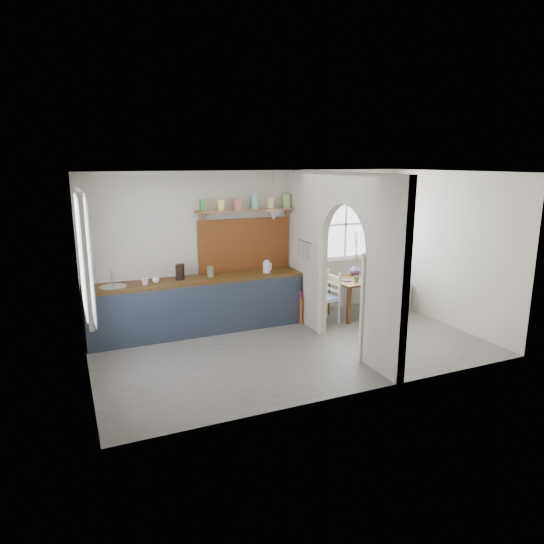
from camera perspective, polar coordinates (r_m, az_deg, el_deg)
name	(u,v)px	position (r m, az deg, el deg)	size (l,w,h in m)	color
floor	(295,348)	(7.39, 2.72, -8.94)	(5.80, 3.20, 0.01)	slate
ceiling	(297,172)	(6.86, 2.95, 11.64)	(5.80, 3.20, 0.01)	beige
walls	(296,264)	(7.01, 2.83, 0.97)	(5.81, 3.21, 2.60)	beige
partition	(336,249)	(7.37, 7.54, 2.65)	(0.12, 3.20, 2.60)	beige
kitchen_window	(82,255)	(6.25, -21.47, 1.86)	(0.10, 1.16, 1.50)	white
nook_window	(346,224)	(9.18, 8.65, 5.57)	(1.76, 0.10, 1.30)	white
counter	(198,304)	(8.05, -8.73, -3.79)	(3.50, 0.60, 0.90)	#492F14
sink	(113,287)	(7.70, -18.17, -1.72)	(0.40, 0.40, 0.02)	silver
backsplash	(245,245)	(8.35, -3.23, 3.24)	(1.65, 0.03, 0.90)	brown
shelf	(246,207)	(8.18, -3.08, 7.62)	(1.75, 0.20, 0.21)	olive
pendant_lamp	(274,215)	(8.02, 0.18, 6.68)	(0.26, 0.26, 0.16)	beige
utensil_rail	(305,242)	(8.05, 3.90, 3.59)	(0.02, 0.02, 0.50)	silver
dining_table	(360,297)	(8.96, 10.27, -2.88)	(1.10, 0.73, 0.69)	#492F14
chair_left	(324,297)	(8.44, 6.17, -3.00)	(0.41, 0.41, 0.89)	silver
chair_right	(396,284)	(9.41, 14.35, -1.43)	(0.44, 0.44, 0.96)	silver
kettle	(267,266)	(8.23, -0.63, 0.66)	(0.17, 0.14, 0.21)	silver
mug_a	(145,281)	(7.66, -14.72, -1.07)	(0.12, 0.12, 0.11)	silver
mug_b	(156,280)	(7.74, -13.49, -0.95)	(0.11, 0.11, 0.09)	white
knife_block	(180,272)	(7.88, -10.77, 0.02)	(0.11, 0.16, 0.24)	black
jar	(210,271)	(8.01, -7.26, 0.08)	(0.11, 0.11, 0.17)	#73704F
towel_magenta	(300,308)	(8.37, 3.36, -4.31)	(0.02, 0.03, 0.59)	#DD1574
towel_orange	(301,310)	(8.35, 3.47, -4.54)	(0.02, 0.03, 0.46)	orange
bowl	(376,277)	(8.92, 12.16, -0.53)	(0.29, 0.29, 0.07)	silver
table_cup	(357,279)	(8.63, 9.92, -0.79)	(0.10, 0.10, 0.10)	#4C8356
plate	(347,280)	(8.67, 8.76, -0.96)	(0.19, 0.19, 0.02)	#362828
vase	(355,270)	(9.08, 9.73, 0.29)	(0.21, 0.21, 0.21)	#56376B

